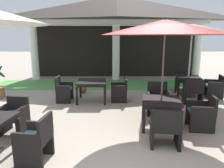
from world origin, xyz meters
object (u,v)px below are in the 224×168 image
Objects in this scene: patio_chair_mid_right_north at (184,81)px; patio_chair_mid_left_east at (202,114)px; patio_umbrella_mid_left at (165,28)px; patio_chair_mid_right_south at (193,92)px; patio_chair_mid_left_north at (157,99)px; patio_table_far_back at (92,84)px; patio_table_mid_right at (188,80)px; terracotta_urn at (83,90)px; patio_table_mid_left at (161,104)px; patio_chair_mid_left_south at (165,128)px; patio_chair_far_back_east at (120,90)px; patio_chair_mid_right_east at (214,87)px; patio_chair_near_foreground_north at (14,117)px; patio_chair_near_foreground_east at (36,140)px; patio_umbrella_mid_right at (192,29)px; patio_chair_far_back_west at (64,90)px.

patio_chair_mid_left_east is at bearing 87.27° from patio_chair_mid_right_north.
patio_umbrella_mid_left reaches higher than patio_chair_mid_right_south.
patio_chair_mid_left_north is 2.40m from patio_table_far_back.
patio_chair_mid_left_north is 0.91× the size of patio_table_mid_right.
terracotta_urn is at bearing 113.09° from patio_table_far_back.
patio_table_mid_left is 1.01m from patio_chair_mid_left_south.
patio_chair_mid_right_north reaches higher than patio_chair_far_back_east.
patio_chair_mid_right_east is at bearing -9.93° from patio_table_mid_right.
patio_table_mid_right is at bearing -77.23° from patio_chair_far_back_east.
patio_chair_near_foreground_north is 0.98× the size of patio_chair_mid_left_east.
patio_table_far_back is 1.26m from terracotta_urn.
patio_chair_mid_left_north is (0.26, 1.96, 0.03)m from patio_chair_mid_left_south.
terracotta_urn is (0.22, 4.79, -0.26)m from patio_chair_near_foreground_east.
terracotta_urn is (-3.90, 1.38, -0.27)m from patio_chair_mid_right_south.
patio_table_mid_right is 1.25× the size of patio_chair_far_back_east.
patio_chair_mid_left_east is 0.29× the size of patio_umbrella_mid_right.
patio_table_far_back is at bearing 105.75° from patio_chair_mid_right_east.
patio_chair_near_foreground_east is at bearing 155.42° from patio_chair_far_back_east.
patio_chair_near_foreground_east reaches higher than patio_chair_mid_left_east.
patio_chair_mid_left_north is at bearing -40.77° from patio_chair_near_foreground_east.
patio_chair_near_foreground_east is 2.38× the size of terracotta_urn.
patio_table_mid_right is at bearing 90.00° from patio_chair_mid_right_north.
patio_chair_near_foreground_north is 0.96× the size of patio_chair_mid_right_south.
patio_chair_mid_right_south is 0.95× the size of patio_chair_mid_right_north.
patio_table_mid_left is at bearing -167.75° from patio_chair_near_foreground_north.
patio_umbrella_mid_right is at bearing -122.46° from patio_chair_mid_left_north.
patio_umbrella_mid_right reaches higher than patio_chair_mid_right_north.
patio_umbrella_mid_right is at bearing -37.74° from patio_chair_near_foreground_east.
patio_umbrella_mid_left reaches higher than patio_table_mid_left.
terracotta_urn is at bearing 93.07° from patio_chair_mid_right_east.
patio_chair_mid_left_south is 3.33m from patio_chair_mid_right_south.
patio_chair_far_back_west is (-4.60, -0.64, -2.10)m from patio_umbrella_mid_right.
patio_chair_mid_right_east is 1.36m from patio_chair_mid_right_north.
patio_chair_mid_left_south is (-0.13, -0.98, -0.22)m from patio_table_mid_left.
patio_chair_mid_right_north is at bearing 107.90° from patio_chair_far_back_west.
patio_table_mid_left is 2.42m from patio_chair_far_back_east.
patio_chair_far_back_west is at bearing -172.09° from patio_table_mid_right.
patio_chair_mid_left_north is 1.68m from patio_chair_mid_right_south.
patio_table_mid_right is at bearing 97.37° from patio_chair_far_back_west.
patio_chair_mid_right_north is (0.17, 0.95, -0.23)m from patio_table_mid_right.
patio_chair_near_foreground_north is 0.83× the size of patio_table_far_back.
patio_table_mid_right is (4.29, 4.35, 0.23)m from patio_chair_near_foreground_east.
patio_umbrella_mid_left is at bearing -49.14° from patio_table_far_back.
patio_chair_mid_right_north is at bearing 74.92° from patio_chair_mid_left_south.
patio_chair_mid_left_north is at bearing 90.00° from patio_chair_mid_left_south.
patio_chair_mid_left_south is at bearing -110.01° from patio_chair_mid_right_south.
patio_chair_near_foreground_north is 0.28× the size of patio_umbrella_mid_right.
patio_table_mid_right is 0.34× the size of patio_umbrella_mid_right.
patio_chair_mid_left_east is at bearing -141.48° from patio_chair_far_back_east.
patio_umbrella_mid_left is 3.31m from patio_umbrella_mid_right.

